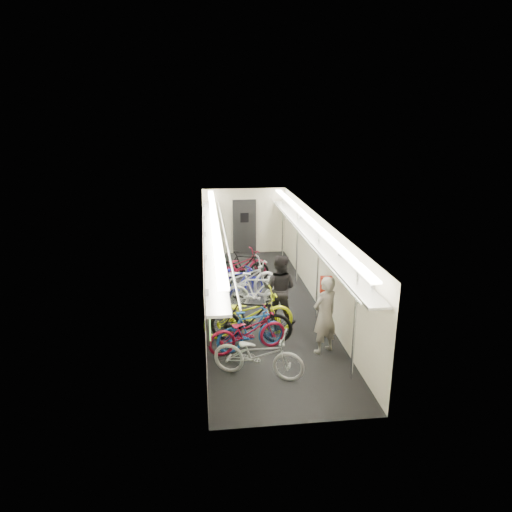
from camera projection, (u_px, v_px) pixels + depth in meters
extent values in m
plane|color=black|center=(262.00, 305.00, 12.26)|extent=(10.00, 10.00, 0.00)
plane|color=white|center=(262.00, 218.00, 11.56)|extent=(10.00, 10.00, 0.00)
plane|color=beige|center=(204.00, 265.00, 11.74)|extent=(0.00, 10.00, 10.00)
plane|color=beige|center=(318.00, 261.00, 12.07)|extent=(0.00, 10.00, 10.00)
plane|color=beige|center=(244.00, 221.00, 16.66)|extent=(3.00, 0.00, 3.00)
plane|color=beige|center=(302.00, 359.00, 7.16)|extent=(3.00, 0.00, 3.00)
cube|color=black|center=(207.00, 314.00, 8.69)|extent=(0.06, 1.10, 0.80)
cube|color=#89C455|center=(209.00, 313.00, 8.69)|extent=(0.02, 0.96, 0.66)
cube|color=black|center=(206.00, 276.00, 10.78)|extent=(0.06, 1.10, 0.80)
cube|color=#89C455|center=(208.00, 275.00, 10.78)|extent=(0.02, 0.96, 0.66)
cube|color=black|center=(205.00, 250.00, 12.87)|extent=(0.06, 1.10, 0.80)
cube|color=#89C455|center=(207.00, 250.00, 12.87)|extent=(0.02, 0.96, 0.66)
cube|color=black|center=(204.00, 231.00, 14.96)|extent=(0.06, 1.10, 0.80)
cube|color=#89C455|center=(206.00, 231.00, 14.96)|extent=(0.02, 0.96, 0.66)
cube|color=yellow|center=(207.00, 290.00, 9.72)|extent=(0.02, 0.22, 0.30)
cube|color=yellow|center=(206.00, 260.00, 11.81)|extent=(0.02, 0.22, 0.30)
cube|color=yellow|center=(205.00, 238.00, 13.90)|extent=(0.02, 0.22, 0.30)
cube|color=black|center=(244.00, 227.00, 16.66)|extent=(0.85, 0.08, 2.00)
cube|color=#999BA0|center=(212.00, 237.00, 11.55)|extent=(0.40, 9.70, 0.05)
cube|color=#999BA0|center=(311.00, 234.00, 11.84)|extent=(0.40, 9.70, 0.05)
cylinder|color=silver|center=(225.00, 233.00, 11.56)|extent=(0.04, 9.70, 0.04)
cylinder|color=silver|center=(298.00, 231.00, 11.77)|extent=(0.04, 9.70, 0.04)
cube|color=white|center=(215.00, 221.00, 11.44)|extent=(0.18, 9.60, 0.04)
cube|color=white|center=(308.00, 219.00, 11.71)|extent=(0.18, 9.60, 0.04)
cylinder|color=silver|center=(355.00, 322.00, 8.43)|extent=(0.05, 0.05, 2.38)
cylinder|color=silver|center=(318.00, 273.00, 11.09)|extent=(0.05, 0.05, 2.38)
cylinder|color=silver|center=(297.00, 246.00, 13.47)|extent=(0.05, 0.05, 2.38)
cylinder|color=silver|center=(283.00, 226.00, 15.84)|extent=(0.05, 0.05, 2.38)
imported|color=#A1A1A5|center=(258.00, 354.00, 8.76)|extent=(1.91, 1.25, 0.95)
imported|color=#1A4B9E|center=(251.00, 330.00, 9.77)|extent=(1.61, 0.82, 0.93)
imported|color=maroon|center=(248.00, 331.00, 9.72)|extent=(1.85, 1.03, 0.92)
imported|color=black|center=(251.00, 319.00, 10.09)|extent=(1.93, 0.95, 1.12)
imported|color=#EAF416|center=(249.00, 314.00, 10.37)|extent=(2.14, 0.91, 1.09)
imported|color=white|center=(257.00, 291.00, 11.87)|extent=(1.72, 0.74, 1.00)
imported|color=silver|center=(241.00, 280.00, 12.43)|extent=(2.32, 1.33, 1.15)
imported|color=#191C9A|center=(238.00, 284.00, 12.50)|extent=(1.60, 0.92, 0.93)
imported|color=maroon|center=(240.00, 266.00, 13.86)|extent=(1.97, 1.30, 0.98)
imported|color=black|center=(244.00, 266.00, 14.01)|extent=(1.61, 0.83, 0.93)
imported|color=gray|center=(325.00, 315.00, 9.57)|extent=(0.75, 0.66, 1.71)
imported|color=black|center=(279.00, 289.00, 11.00)|extent=(1.04, 0.94, 1.73)
cube|color=#B02311|center=(326.00, 285.00, 10.10)|extent=(0.27, 0.17, 0.38)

